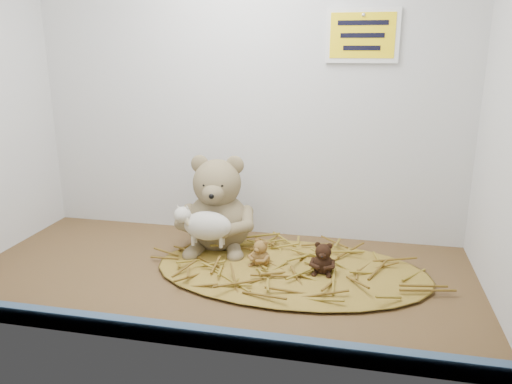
% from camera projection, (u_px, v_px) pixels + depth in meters
% --- Properties ---
extents(alcove_shell, '(1.20, 0.60, 0.90)m').
position_uv_depth(alcove_shell, '(226.00, 80.00, 1.15)').
color(alcove_shell, '#442C17').
rests_on(alcove_shell, ground).
extents(front_rail, '(1.19, 0.02, 0.04)m').
position_uv_depth(front_rail, '(175.00, 333.00, 0.91)').
color(front_rail, '#3C5273').
rests_on(front_rail, shelf_floor).
extents(straw_bed, '(0.66, 0.38, 0.01)m').
position_uv_depth(straw_bed, '(291.00, 270.00, 1.20)').
color(straw_bed, brown).
rests_on(straw_bed, shelf_floor).
extents(main_teddy, '(0.23, 0.24, 0.25)m').
position_uv_depth(main_teddy, '(218.00, 203.00, 1.31)').
color(main_teddy, '#7C694C').
rests_on(main_teddy, shelf_floor).
extents(toy_lamb, '(0.16, 0.10, 0.10)m').
position_uv_depth(toy_lamb, '(208.00, 226.00, 1.23)').
color(toy_lamb, beige).
rests_on(toy_lamb, main_teddy).
extents(mini_teddy_tan, '(0.07, 0.08, 0.07)m').
position_uv_depth(mini_teddy_tan, '(261.00, 251.00, 1.21)').
color(mini_teddy_tan, brown).
rests_on(mini_teddy_tan, straw_bed).
extents(mini_teddy_brown, '(0.06, 0.07, 0.08)m').
position_uv_depth(mini_teddy_brown, '(323.00, 257.00, 1.16)').
color(mini_teddy_brown, black).
rests_on(mini_teddy_brown, straw_bed).
extents(wall_sign, '(0.16, 0.01, 0.11)m').
position_uv_depth(wall_sign, '(362.00, 35.00, 1.25)').
color(wall_sign, yellow).
rests_on(wall_sign, back_wall).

